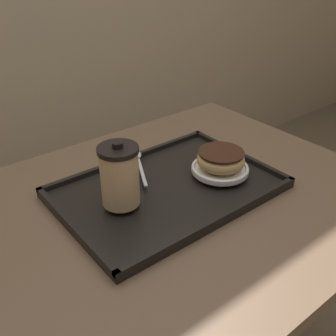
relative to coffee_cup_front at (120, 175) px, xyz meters
name	(u,v)px	position (x,y,z in m)	size (l,w,h in m)	color
cafe_table	(177,251)	(0.13, -0.03, -0.26)	(0.95, 0.76, 0.73)	brown
serving_tray	(168,189)	(0.12, 0.00, -0.08)	(0.49, 0.34, 0.02)	black
coffee_cup_front	(120,175)	(0.00, 0.00, 0.00)	(0.08, 0.08, 0.14)	#E0B784
plate_with_chocolate_donut	(220,168)	(0.26, -0.04, -0.06)	(0.14, 0.14, 0.01)	white
donut_chocolate_glazed	(221,159)	(0.26, -0.04, -0.03)	(0.11, 0.11, 0.04)	#DBB270
spoon	(139,160)	(0.13, 0.12, -0.06)	(0.09, 0.15, 0.01)	silver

